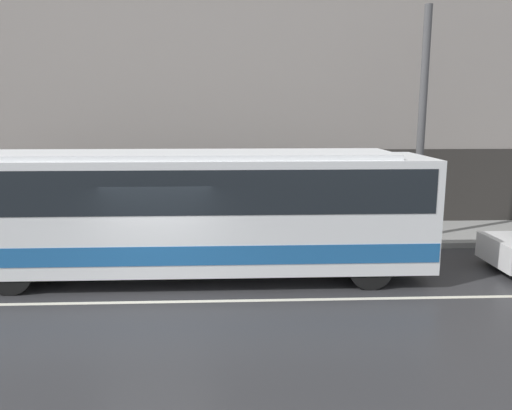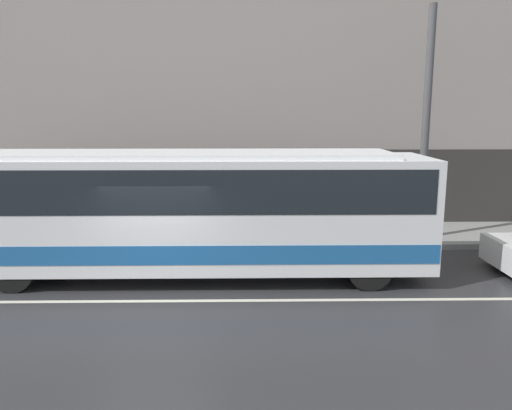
% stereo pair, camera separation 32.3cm
% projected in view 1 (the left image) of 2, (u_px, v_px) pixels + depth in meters
% --- Properties ---
extents(ground_plane, '(60.00, 60.00, 0.00)m').
position_uv_depth(ground_plane, '(156.00, 302.00, 10.96)').
color(ground_plane, '#2D2D30').
extents(sidewalk, '(60.00, 3.15, 0.17)m').
position_uv_depth(sidewalk, '(182.00, 236.00, 16.42)').
color(sidewalk, gray).
rests_on(sidewalk, ground_plane).
extents(building_facade, '(60.00, 0.35, 12.32)m').
position_uv_depth(building_facade, '(182.00, 57.00, 17.02)').
color(building_facade, gray).
rests_on(building_facade, ground_plane).
extents(lane_stripe, '(54.00, 0.14, 0.01)m').
position_uv_depth(lane_stripe, '(156.00, 302.00, 10.96)').
color(lane_stripe, beige).
rests_on(lane_stripe, ground_plane).
extents(transit_bus, '(12.32, 2.55, 3.16)m').
position_uv_depth(transit_bus, '(179.00, 207.00, 12.38)').
color(transit_bus, white).
rests_on(transit_bus, ground_plane).
extents(utility_pole_near, '(0.24, 0.24, 7.07)m').
position_uv_depth(utility_pole_near, '(422.00, 125.00, 15.32)').
color(utility_pole_near, '#4C4C4F').
rests_on(utility_pole_near, sidewalk).
extents(pedestrian_waiting, '(0.36, 0.36, 1.79)m').
position_uv_depth(pedestrian_waiting, '(57.00, 208.00, 16.33)').
color(pedestrian_waiting, maroon).
rests_on(pedestrian_waiting, sidewalk).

